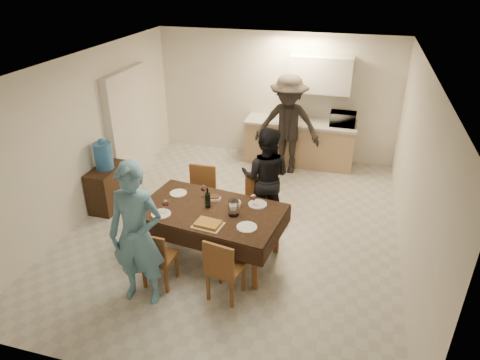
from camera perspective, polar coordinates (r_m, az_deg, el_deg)
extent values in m
cube|color=beige|center=(6.95, -0.50, -6.14)|extent=(5.00, 6.00, 0.02)
cube|color=white|center=(5.93, -0.60, 15.31)|extent=(5.00, 6.00, 0.02)
cube|color=silver|center=(9.08, 4.76, 11.05)|extent=(5.00, 0.02, 2.60)
cube|color=silver|center=(3.95, -12.93, -13.45)|extent=(5.00, 0.02, 2.60)
cube|color=silver|center=(7.37, -19.68, 5.59)|extent=(0.02, 6.00, 2.60)
cube|color=silver|center=(6.18, 22.33, 0.96)|extent=(0.02, 6.00, 2.60)
cube|color=white|center=(8.35, -14.47, 7.00)|extent=(0.15, 1.40, 2.10)
cube|color=tan|center=(8.98, 7.92, 4.81)|extent=(2.20, 0.60, 0.86)
cube|color=#AFAFAA|center=(8.82, 8.11, 7.54)|extent=(2.24, 0.64, 0.05)
cube|color=silver|center=(8.65, 10.69, 13.63)|extent=(1.20, 0.34, 0.70)
cube|color=black|center=(5.93, -3.98, -4.11)|extent=(2.10, 1.39, 0.04)
cube|color=brown|center=(6.14, -3.86, -7.16)|extent=(0.07, 0.07, 0.73)
cube|color=brown|center=(5.71, -10.71, -10.06)|extent=(0.40, 0.40, 0.05)
cube|color=brown|center=(5.45, -11.71, -9.18)|extent=(0.39, 0.05, 0.42)
cube|color=brown|center=(5.41, -1.91, -11.60)|extent=(0.47, 0.47, 0.05)
cube|color=brown|center=(5.12, -2.58, -10.73)|extent=(0.41, 0.11, 0.44)
cube|color=brown|center=(6.82, -5.43, -2.43)|extent=(0.44, 0.44, 0.05)
cube|color=brown|center=(6.54, -6.12, -1.29)|extent=(0.43, 0.05, 0.46)
cube|color=brown|center=(6.60, 1.94, -3.69)|extent=(0.42, 0.42, 0.05)
cube|color=brown|center=(6.32, 1.58, -2.65)|extent=(0.41, 0.05, 0.43)
cube|color=black|center=(7.64, -17.12, -0.95)|extent=(0.40, 0.79, 0.73)
cylinder|color=#3678C3|center=(7.39, -17.74, 3.09)|extent=(0.30, 0.30, 0.45)
cylinder|color=white|center=(5.73, -0.87, -3.75)|extent=(0.14, 0.14, 0.22)
cube|color=gold|center=(5.58, -4.30, -5.83)|extent=(0.41, 0.32, 0.05)
cylinder|color=white|center=(5.97, -0.71, -3.21)|extent=(0.17, 0.17, 0.07)
cylinder|color=white|center=(6.15, -3.58, -2.43)|extent=(0.21, 0.21, 0.04)
cylinder|color=white|center=(5.89, -10.49, -4.47)|extent=(0.27, 0.27, 0.02)
cylinder|color=white|center=(5.53, 0.91, -6.30)|extent=(0.27, 0.27, 0.02)
cylinder|color=white|center=(6.36, -8.22, -1.75)|extent=(0.25, 0.25, 0.01)
cylinder|color=white|center=(6.02, 2.36, -3.24)|extent=(0.26, 0.26, 0.02)
imported|color=silver|center=(8.71, 13.56, 7.92)|extent=(0.50, 0.34, 0.27)
imported|color=#588CAE|center=(5.23, -13.60, -7.19)|extent=(0.71, 0.49, 1.87)
imported|color=black|center=(6.65, 3.44, 0.35)|extent=(0.81, 0.64, 1.65)
imported|color=black|center=(8.39, 6.37, 7.29)|extent=(1.26, 0.73, 1.96)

